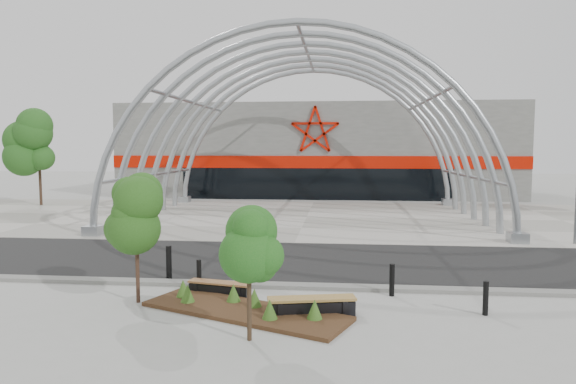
{
  "coord_description": "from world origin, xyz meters",
  "views": [
    {
      "loc": [
        1.98,
        -15.73,
        4.36
      ],
      "look_at": [
        0.0,
        4.0,
        2.6
      ],
      "focal_mm": 32.0,
      "sensor_mm": 36.0,
      "label": 1
    }
  ],
  "objects_px": {
    "bench_1": "(312,307)",
    "street_tree_1": "(249,243)",
    "street_tree_0": "(136,218)",
    "bench_0": "(219,288)",
    "bollard_2": "(244,266)"
  },
  "relations": [
    {
      "from": "street_tree_1",
      "to": "bench_0",
      "type": "distance_m",
      "value": 4.25
    },
    {
      "from": "bench_0",
      "to": "bench_1",
      "type": "height_order",
      "value": "bench_1"
    },
    {
      "from": "street_tree_0",
      "to": "bench_0",
      "type": "bearing_deg",
      "value": 24.35
    },
    {
      "from": "street_tree_0",
      "to": "bollard_2",
      "type": "xyz_separation_m",
      "value": [
        2.5,
        2.65,
        -1.94
      ]
    },
    {
      "from": "street_tree_0",
      "to": "bench_0",
      "type": "distance_m",
      "value": 3.19
    },
    {
      "from": "bench_0",
      "to": "street_tree_1",
      "type": "bearing_deg",
      "value": -66.27
    },
    {
      "from": "bench_0",
      "to": "street_tree_0",
      "type": "bearing_deg",
      "value": -155.65
    },
    {
      "from": "bollard_2",
      "to": "street_tree_1",
      "type": "bearing_deg",
      "value": -77.91
    },
    {
      "from": "street_tree_1",
      "to": "bench_1",
      "type": "xyz_separation_m",
      "value": [
        1.31,
        1.84,
        -2.0
      ]
    },
    {
      "from": "bench_0",
      "to": "bollard_2",
      "type": "xyz_separation_m",
      "value": [
        0.41,
        1.7,
        0.27
      ]
    },
    {
      "from": "bench_0",
      "to": "bench_1",
      "type": "distance_m",
      "value": 3.22
    },
    {
      "from": "bollard_2",
      "to": "bench_0",
      "type": "bearing_deg",
      "value": -103.41
    },
    {
      "from": "bench_1",
      "to": "street_tree_1",
      "type": "bearing_deg",
      "value": -125.32
    },
    {
      "from": "street_tree_1",
      "to": "bench_0",
      "type": "bearing_deg",
      "value": 113.73
    },
    {
      "from": "bench_0",
      "to": "bench_1",
      "type": "relative_size",
      "value": 0.82
    }
  ]
}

